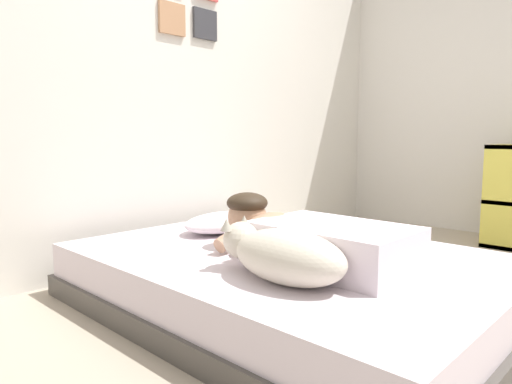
{
  "coord_description": "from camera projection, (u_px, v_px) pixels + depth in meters",
  "views": [
    {
      "loc": [
        -1.93,
        -0.95,
        0.8
      ],
      "look_at": [
        -0.21,
        0.7,
        0.52
      ],
      "focal_mm": 32.1,
      "sensor_mm": 36.0,
      "label": 1
    }
  ],
  "objects": [
    {
      "name": "ground_plane",
      "position": [
        395.0,
        311.0,
        2.13
      ],
      "size": [
        12.46,
        12.46,
        0.0
      ],
      "primitive_type": "plane",
      "color": "tan"
    },
    {
      "name": "back_wall",
      "position": [
        185.0,
        70.0,
        3.05
      ],
      "size": [
        4.23,
        0.12,
        2.5
      ],
      "color": "silver",
      "rests_on": "ground"
    },
    {
      "name": "side_wall_right",
      "position": [
        497.0,
        82.0,
        3.71
      ],
      "size": [
        0.1,
        6.01,
        2.5
      ],
      "primitive_type": "cube",
      "color": "silver",
      "rests_on": "ground"
    },
    {
      "name": "bed",
      "position": [
        287.0,
        280.0,
        2.17
      ],
      "size": [
        1.43,
        1.99,
        0.27
      ],
      "color": "#4C4742",
      "rests_on": "ground"
    },
    {
      "name": "pillow",
      "position": [
        224.0,
        222.0,
        2.61
      ],
      "size": [
        0.52,
        0.32,
        0.11
      ],
      "primitive_type": "ellipsoid",
      "color": "silver",
      "rests_on": "bed"
    },
    {
      "name": "person_lying",
      "position": [
        306.0,
        237.0,
        1.98
      ],
      "size": [
        0.43,
        0.92,
        0.27
      ],
      "color": "silver",
      "rests_on": "bed"
    },
    {
      "name": "dog",
      "position": [
        282.0,
        254.0,
        1.7
      ],
      "size": [
        0.26,
        0.57,
        0.21
      ],
      "color": "beige",
      "rests_on": "bed"
    },
    {
      "name": "coffee_cup",
      "position": [
        249.0,
        231.0,
        2.45
      ],
      "size": [
        0.12,
        0.09,
        0.07
      ],
      "color": "white",
      "rests_on": "bed"
    },
    {
      "name": "cell_phone",
      "position": [
        369.0,
        252.0,
        2.12
      ],
      "size": [
        0.07,
        0.14,
        0.01
      ],
      "primitive_type": "cube",
      "color": "black",
      "rests_on": "bed"
    },
    {
      "name": "bookshelf",
      "position": [
        508.0,
        194.0,
        3.39
      ],
      "size": [
        0.45,
        0.24,
        0.75
      ],
      "color": "#D8CC4C",
      "rests_on": "ground"
    }
  ]
}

